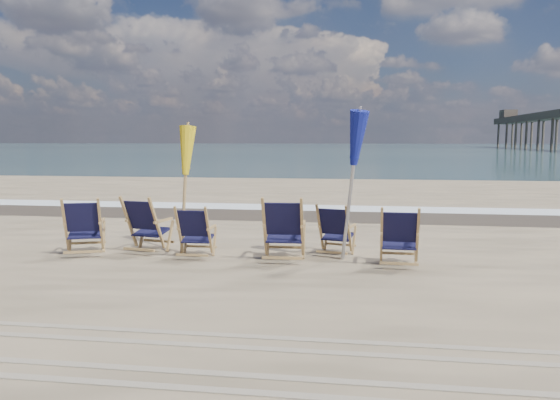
% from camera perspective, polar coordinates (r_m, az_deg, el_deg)
% --- Properties ---
extents(ocean, '(400.00, 400.00, 0.00)m').
position_cam_1_polar(ocean, '(135.42, 7.83, 5.47)').
color(ocean, '#345256').
rests_on(ocean, ground).
extents(surf_foam, '(200.00, 1.40, 0.01)m').
position_cam_1_polar(surf_foam, '(15.89, 3.21, -0.80)').
color(surf_foam, silver).
rests_on(surf_foam, ground).
extents(wet_sand_strip, '(200.00, 2.60, 0.00)m').
position_cam_1_polar(wet_sand_strip, '(14.41, 2.67, -1.54)').
color(wet_sand_strip, '#42362A').
rests_on(wet_sand_strip, ground).
extents(tire_tracks, '(80.00, 1.30, 0.01)m').
position_cam_1_polar(tire_tracks, '(5.21, -8.39, -16.03)').
color(tire_tracks, gray).
rests_on(tire_tracks, ground).
extents(beach_chair_0, '(0.86, 0.91, 1.02)m').
position_cam_1_polar(beach_chair_0, '(9.77, -18.24, -2.63)').
color(beach_chair_0, black).
rests_on(beach_chair_0, ground).
extents(beach_chair_1, '(0.79, 0.86, 1.03)m').
position_cam_1_polar(beach_chair_1, '(9.55, -12.75, -2.64)').
color(beach_chair_1, black).
rests_on(beach_chair_1, ground).
extents(beach_chair_2, '(0.58, 0.66, 0.91)m').
position_cam_1_polar(beach_chair_2, '(9.07, -7.47, -3.40)').
color(beach_chair_2, black).
rests_on(beach_chair_2, ground).
extents(beach_chair_3, '(0.72, 0.80, 1.09)m').
position_cam_1_polar(beach_chair_3, '(8.71, 2.33, -3.15)').
color(beach_chair_3, black).
rests_on(beach_chair_3, ground).
extents(beach_chair_4, '(0.72, 0.77, 0.91)m').
position_cam_1_polar(beach_chair_4, '(9.21, 7.18, -3.25)').
color(beach_chair_4, black).
rests_on(beach_chair_4, ground).
extents(beach_chair_5, '(0.65, 0.72, 0.97)m').
position_cam_1_polar(beach_chair_5, '(8.60, 14.18, -3.86)').
color(beach_chair_5, black).
rests_on(beach_chair_5, ground).
extents(umbrella_yellow, '(0.30, 0.30, 2.20)m').
position_cam_1_polar(umbrella_yellow, '(9.65, -10.02, 4.44)').
color(umbrella_yellow, '#A7814B').
rests_on(umbrella_yellow, ground).
extents(umbrella_blue, '(0.30, 0.30, 2.45)m').
position_cam_1_polar(umbrella_blue, '(8.74, 7.42, 5.79)').
color(umbrella_blue, '#A5A5AD').
rests_on(umbrella_blue, ground).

